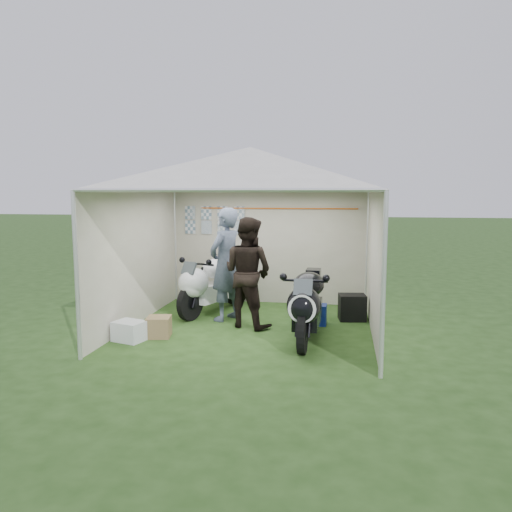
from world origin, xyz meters
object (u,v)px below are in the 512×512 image
object	(u,v)px
motorcycle_black	(307,303)
equipment_box	(352,307)
person_dark_jacket	(248,272)
crate_1	(159,327)
paddock_stand	(313,314)
canopy_tent	(251,174)
crate_0	(130,331)
person_blue_jacket	(226,264)
motorcycle_white	(211,282)

from	to	relation	value
motorcycle_black	equipment_box	world-z (taller)	motorcycle_black
person_dark_jacket	equipment_box	bearing A→B (deg)	-133.42
equipment_box	crate_1	size ratio (longest dim) A/B	1.28
motorcycle_black	paddock_stand	xyz separation A→B (m)	(0.03, 0.99, -0.42)
canopy_tent	crate_1	distance (m)	2.87
motorcycle_black	crate_0	bearing A→B (deg)	-168.41
person_blue_jacket	equipment_box	bearing A→B (deg)	125.30
motorcycle_white	crate_0	world-z (taller)	motorcycle_white
equipment_box	crate_0	size ratio (longest dim) A/B	1.02
crate_1	equipment_box	bearing A→B (deg)	27.73
person_dark_jacket	person_blue_jacket	distance (m)	0.61
motorcycle_white	person_dark_jacket	bearing A→B (deg)	-22.07
motorcycle_black	paddock_stand	distance (m)	1.08
person_dark_jacket	crate_1	distance (m)	1.72
person_blue_jacket	equipment_box	world-z (taller)	person_blue_jacket
crate_0	person_dark_jacket	bearing A→B (deg)	34.70
motorcycle_white	motorcycle_black	distance (m)	2.41
canopy_tent	crate_1	world-z (taller)	canopy_tent
motorcycle_black	canopy_tent	bearing A→B (deg)	149.74
canopy_tent	motorcycle_black	xyz separation A→B (m)	(1.00, -0.62, -1.98)
motorcycle_white	equipment_box	bearing A→B (deg)	19.54
equipment_box	crate_0	distance (m)	3.88
motorcycle_black	crate_1	bearing A→B (deg)	-173.51
paddock_stand	person_dark_jacket	world-z (taller)	person_dark_jacket
person_dark_jacket	crate_1	bearing A→B (deg)	58.13
paddock_stand	person_blue_jacket	bearing A→B (deg)	178.29
motorcycle_white	person_blue_jacket	distance (m)	0.71
person_dark_jacket	equipment_box	xyz separation A→B (m)	(1.76, 0.73, -0.70)
crate_0	crate_1	xyz separation A→B (m)	(0.37, 0.28, 0.01)
canopy_tent	equipment_box	world-z (taller)	canopy_tent
motorcycle_black	crate_0	distance (m)	2.77
canopy_tent	equipment_box	distance (m)	3.00
canopy_tent	person_blue_jacket	size ratio (longest dim) A/B	2.82
motorcycle_white	paddock_stand	xyz separation A→B (m)	(1.94, -0.47, -0.42)
crate_0	motorcycle_black	bearing A→B (deg)	9.85
motorcycle_black	equipment_box	xyz separation A→B (m)	(0.70, 1.40, -0.37)
motorcycle_white	person_blue_jacket	bearing A→B (deg)	-27.17
motorcycle_black	person_dark_jacket	distance (m)	1.29
motorcycle_black	person_blue_jacket	world-z (taller)	person_blue_jacket
canopy_tent	person_dark_jacket	size ratio (longest dim) A/B	3.03
paddock_stand	crate_1	size ratio (longest dim) A/B	1.29
person_blue_jacket	equipment_box	distance (m)	2.39
motorcycle_white	crate_1	bearing A→B (deg)	-83.05
canopy_tent	motorcycle_black	distance (m)	2.30
motorcycle_black	crate_1	size ratio (longest dim) A/B	6.04
motorcycle_white	paddock_stand	size ratio (longest dim) A/B	4.41
person_blue_jacket	crate_0	xyz separation A→B (m)	(-1.17, -1.51, -0.85)
person_dark_jacket	equipment_box	size ratio (longest dim) A/B	4.03
equipment_box	crate_1	world-z (taller)	equipment_box
canopy_tent	equipment_box	xyz separation A→B (m)	(1.70, 0.78, -2.34)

